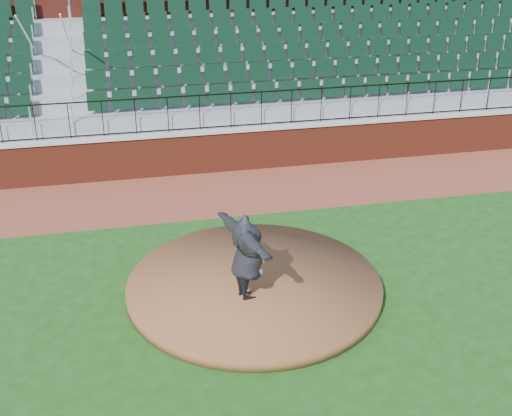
{
  "coord_description": "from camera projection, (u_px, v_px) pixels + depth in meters",
  "views": [
    {
      "loc": [
        -2.73,
        -11.16,
        7.4
      ],
      "look_at": [
        0.0,
        1.5,
        1.3
      ],
      "focal_mm": 46.86,
      "sensor_mm": 36.0,
      "label": 1
    }
  ],
  "objects": [
    {
      "name": "seating_stands",
      "position": [
        201.0,
        72.0,
        21.17
      ],
      "size": [
        34.0,
        5.1,
        4.6
      ],
      "primitive_type": null,
      "color": "gray",
      "rests_on": "ground"
    },
    {
      "name": "pitcher",
      "position": [
        247.0,
        257.0,
        12.71
      ],
      "size": [
        1.11,
        2.28,
        1.79
      ],
      "primitive_type": "imported",
      "rotation": [
        0.0,
        0.0,
        1.81
      ],
      "color": "black",
      "rests_on": "pitchers_mound"
    },
    {
      "name": "ground",
      "position": [
        272.0,
        297.0,
        13.54
      ],
      "size": [
        90.0,
        90.0,
        0.0
      ],
      "primitive_type": "plane",
      "color": "#184413",
      "rests_on": "ground"
    },
    {
      "name": "field_wall",
      "position": [
        216.0,
        151.0,
        19.48
      ],
      "size": [
        34.0,
        0.35,
        1.2
      ],
      "primitive_type": "cube",
      "color": "maroon",
      "rests_on": "ground"
    },
    {
      "name": "concourse_wall",
      "position": [
        190.0,
        40.0,
        23.45
      ],
      "size": [
        34.0,
        0.5,
        5.5
      ],
      "primitive_type": "cube",
      "color": "maroon",
      "rests_on": "ground"
    },
    {
      "name": "wall_railing",
      "position": [
        215.0,
        112.0,
        18.97
      ],
      "size": [
        34.0,
        0.05,
        1.0
      ],
      "primitive_type": null,
      "color": "black",
      "rests_on": "wall_cap"
    },
    {
      "name": "wall_cap",
      "position": [
        216.0,
        130.0,
        19.2
      ],
      "size": [
        34.0,
        0.45,
        0.1
      ],
      "primitive_type": "cube",
      "color": "#B7B7B7",
      "rests_on": "field_wall"
    },
    {
      "name": "warning_track",
      "position": [
        226.0,
        192.0,
        18.32
      ],
      "size": [
        34.0,
        3.2,
        0.01
      ],
      "primitive_type": "cube",
      "color": "brown",
      "rests_on": "ground"
    },
    {
      "name": "pitching_rubber",
      "position": [
        250.0,
        272.0,
        13.91
      ],
      "size": [
        0.53,
        0.23,
        0.03
      ],
      "primitive_type": "cube",
      "rotation": [
        0.0,
        0.0,
        -0.21
      ],
      "color": "white",
      "rests_on": "pitchers_mound"
    },
    {
      "name": "pitchers_mound",
      "position": [
        254.0,
        286.0,
        13.67
      ],
      "size": [
        5.2,
        5.2,
        0.25
      ],
      "primitive_type": "cylinder",
      "color": "brown",
      "rests_on": "ground"
    }
  ]
}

